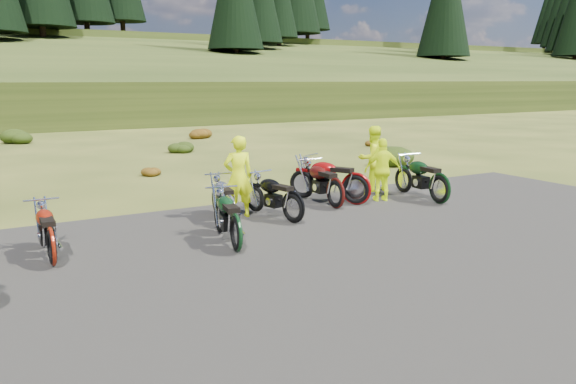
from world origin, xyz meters
TOP-DOWN VIEW (x-y plane):
  - ground at (0.00, 0.00)m, footprint 300.00×300.00m
  - gravel_pad at (0.00, -2.00)m, footprint 20.00×12.00m
  - hill_slope at (0.00, 50.00)m, footprint 300.00×45.97m
  - conifer_33 at (63.00, 60.00)m, footprint 6.16×6.16m
  - conifer_34 at (69.00, 66.00)m, footprint 5.72×5.72m
  - conifer_35 at (75.00, 72.00)m, footprint 5.28×5.28m
  - conifer_38 at (93.00, 59.00)m, footprint 7.04×7.04m
  - conifer_39 at (99.00, 65.00)m, footprint 6.60×6.60m
  - conifer_40 at (105.00, 71.00)m, footprint 6.16×6.16m
  - conifer_41 at (111.00, 77.00)m, footprint 5.72×5.72m
  - shrub_3 at (-3.30, 21.90)m, footprint 1.56×1.56m
  - shrub_4 at (-0.40, 9.20)m, footprint 0.77×0.77m
  - shrub_5 at (2.50, 14.50)m, footprint 1.03×1.03m
  - shrub_6 at (5.40, 19.80)m, footprint 1.30×1.30m
  - shrub_7 at (8.30, 7.10)m, footprint 1.56×1.56m
  - shrub_8 at (11.20, 12.40)m, footprint 0.77×0.77m
  - motorcycle_1 at (-4.42, 0.93)m, footprint 0.64×1.89m
  - motorcycle_2 at (-1.38, 0.12)m, footprint 1.00×2.09m
  - motorcycle_3 at (-0.74, 1.84)m, footprint 0.94×2.01m
  - motorcycle_4 at (2.19, 2.13)m, footprint 0.74×2.14m
  - motorcycle_5 at (0.57, 1.41)m, footprint 1.08×2.11m
  - motorcycle_6 at (2.86, 2.21)m, footprint 1.82×2.40m
  - motorcycle_7 at (4.77, 1.26)m, footprint 0.89×2.27m
  - person_middle at (-0.23, 2.51)m, footprint 0.74×0.54m
  - person_right_a at (4.34, 3.46)m, footprint 0.95×0.77m
  - person_right_b at (3.74, 2.27)m, footprint 1.04×0.72m

SIDE VIEW (x-z plane):
  - ground at x=0.00m, z-range 0.00..0.00m
  - gravel_pad at x=0.00m, z-range -0.02..0.02m
  - hill_slope at x=0.00m, z-range -4.69..4.69m
  - motorcycle_1 at x=-4.42m, z-range -0.50..0.50m
  - motorcycle_2 at x=-1.38m, z-range -0.52..0.52m
  - motorcycle_3 at x=-0.74m, z-range -0.51..0.51m
  - motorcycle_4 at x=2.19m, z-range -0.56..0.56m
  - motorcycle_5 at x=0.57m, z-range -0.53..0.53m
  - motorcycle_6 at x=2.86m, z-range -0.61..0.61m
  - motorcycle_7 at x=4.77m, z-range -0.58..0.58m
  - shrub_4 at x=-0.40m, z-range 0.00..0.45m
  - shrub_8 at x=11.20m, z-range 0.00..0.45m
  - shrub_5 at x=2.50m, z-range 0.00..0.61m
  - shrub_6 at x=5.40m, z-range 0.00..0.77m
  - shrub_3 at x=-3.30m, z-range 0.00..0.92m
  - shrub_7 at x=8.30m, z-range 0.00..0.92m
  - person_right_b at x=3.74m, z-range 0.00..1.63m
  - person_right_a at x=4.34m, z-range 0.00..1.84m
  - person_middle at x=-0.23m, z-range 0.00..1.87m
  - conifer_33 at x=63.00m, z-range 7.56..23.56m
  - conifer_34 at x=69.00m, z-range 8.76..23.76m
  - conifer_38 at x=93.00m, z-range 7.37..25.37m
  - conifer_35 at x=75.00m, z-range 9.95..23.95m
  - conifer_39 at x=99.00m, z-range 8.56..25.56m
  - conifer_41 at x=111.00m, z-range 10.15..25.15m
  - conifer_40 at x=105.00m, z-range 9.76..25.76m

